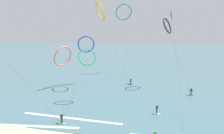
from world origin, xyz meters
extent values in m
cube|color=#476B75|center=(0.00, 107.59, 0.04)|extent=(400.00, 200.00, 0.08)
ellipsoid|color=silver|center=(9.31, 16.04, 0.11)|extent=(1.40, 0.40, 0.06)
cylinder|color=#1E2823|center=(9.25, 15.91, 0.54)|extent=(0.12, 0.12, 0.80)
cylinder|color=#1E2823|center=(9.36, 16.17, 0.54)|extent=(0.12, 0.12, 0.80)
cube|color=#1E2823|center=(9.31, 16.04, 1.25)|extent=(0.31, 0.37, 0.62)
sphere|color=tan|center=(9.31, 16.04, 1.67)|extent=(0.22, 0.22, 0.22)
cylinder|color=#1E2823|center=(9.22, 15.96, 1.30)|extent=(0.50, 0.28, 0.39)
cylinder|color=#1E2823|center=(9.39, 16.36, 1.30)|extent=(0.50, 0.28, 0.39)
ellipsoid|color=#8CC62D|center=(-5.09, 9.62, 0.11)|extent=(1.40, 0.40, 0.06)
cylinder|color=black|center=(-4.97, 9.55, 0.54)|extent=(0.12, 0.12, 0.80)
cylinder|color=black|center=(-5.21, 9.70, 0.54)|extent=(0.12, 0.12, 0.80)
cube|color=black|center=(-5.09, 9.62, 1.25)|extent=(0.38, 0.34, 0.62)
sphere|color=tan|center=(-5.09, 9.62, 1.67)|extent=(0.22, 0.22, 0.22)
cylinder|color=black|center=(-4.91, 9.63, 1.30)|extent=(0.34, 0.48, 0.39)
cylinder|color=black|center=(-5.28, 9.86, 1.30)|extent=(0.34, 0.48, 0.39)
ellipsoid|color=red|center=(17.07, 26.95, 0.11)|extent=(1.40, 0.40, 0.06)
cylinder|color=#1E2823|center=(17.21, 26.93, 0.54)|extent=(0.12, 0.12, 0.80)
cylinder|color=#1E2823|center=(16.93, 26.98, 0.54)|extent=(0.12, 0.12, 0.80)
cube|color=#1E2823|center=(17.07, 26.95, 1.25)|extent=(0.35, 0.25, 0.62)
sphere|color=tan|center=(17.07, 26.95, 1.67)|extent=(0.22, 0.22, 0.22)
cylinder|color=#1E2823|center=(17.29, 27.04, 1.30)|extent=(0.17, 0.51, 0.39)
cylinder|color=#1E2823|center=(16.85, 27.11, 1.30)|extent=(0.17, 0.51, 0.39)
ellipsoid|color=navy|center=(3.05, 32.22, 0.11)|extent=(1.40, 0.40, 0.06)
cylinder|color=#1E2823|center=(3.00, 32.09, 0.54)|extent=(0.12, 0.12, 0.80)
cylinder|color=#1E2823|center=(3.11, 32.35, 0.54)|extent=(0.12, 0.12, 0.80)
cube|color=#1E2823|center=(3.05, 32.22, 1.25)|extent=(0.31, 0.37, 0.62)
sphere|color=tan|center=(3.05, 32.22, 1.67)|extent=(0.22, 0.22, 0.22)
cylinder|color=#1E2823|center=(2.97, 32.14, 1.30)|extent=(0.50, 0.28, 0.39)
cylinder|color=#1E2823|center=(3.14, 32.54, 1.30)|extent=(0.50, 0.28, 0.39)
torus|color=purple|center=(15.47, 62.31, 20.54)|extent=(1.70, 4.06, 3.90)
cylinder|color=#3F3F3F|center=(14.20, 36.69, 10.21)|extent=(2.58, 51.24, 20.44)
torus|color=#2647B7|center=(-8.65, 30.52, 10.77)|extent=(4.44, 2.74, 4.45)
cylinder|color=#3F3F3F|center=(-2.80, 31.37, 5.30)|extent=(11.72, 1.72, 10.62)
torus|color=black|center=(11.58, 32.14, 15.39)|extent=(3.33, 4.47, 3.89)
cylinder|color=#3F3F3F|center=(14.32, 29.55, 7.61)|extent=(5.52, 5.22, 15.23)
torus|color=#199351|center=(-4.12, 18.89, 9.14)|extent=(4.12, 3.71, 3.13)
cylinder|color=#3F3F3F|center=(-4.61, 14.26, 4.51)|extent=(1.00, 9.29, 9.03)
cylinder|color=#3F3F3F|center=(-14.65, 9.64, 10.58)|extent=(19.12, 0.06, 21.18)
torus|color=teal|center=(-1.11, 45.70, 20.28)|extent=(5.99, 4.42, 4.99)
cylinder|color=#3F3F3F|center=(0.97, 38.96, 10.06)|extent=(4.20, 13.51, 20.13)
torus|color=orange|center=(-4.12, 28.39, 18.71)|extent=(4.14, 4.87, 4.35)
cylinder|color=#3F3F3F|center=(-0.53, 30.31, 9.28)|extent=(7.21, 3.86, 18.57)
torus|color=#EA7260|center=(-13.22, 26.34, 8.06)|extent=(3.93, 5.65, 5.16)
cylinder|color=#3F3F3F|center=(-5.08, 29.28, 3.94)|extent=(16.29, 5.91, 7.89)
cube|color=#199351|center=(8.65, 6.49, 2.07)|extent=(0.44, 0.12, 0.60)
cube|color=white|center=(-8.32, 8.04, 0.06)|extent=(12.74, 2.23, 0.12)
cube|color=white|center=(-4.49, 11.41, 0.06)|extent=(17.17, 0.75, 0.12)
camera|label=1|loc=(7.64, -12.72, 13.87)|focal=27.92mm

